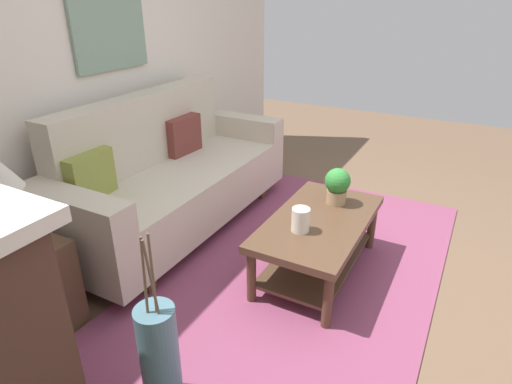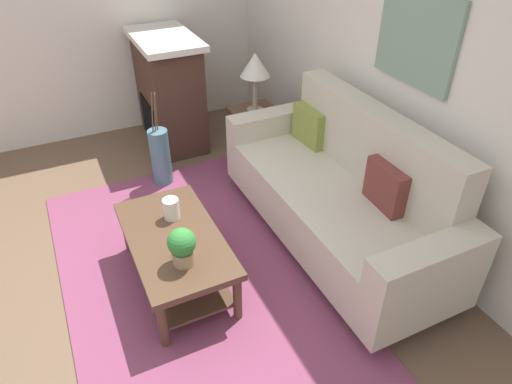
{
  "view_description": "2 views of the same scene",
  "coord_description": "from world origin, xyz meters",
  "px_view_note": "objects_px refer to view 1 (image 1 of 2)",
  "views": [
    {
      "loc": [
        -2.39,
        -0.41,
        1.8
      ],
      "look_at": [
        -0.01,
        0.87,
        0.52
      ],
      "focal_mm": 29.89,
      "sensor_mm": 36.0,
      "label": 1
    },
    {
      "loc": [
        2.39,
        -0.13,
        2.46
      ],
      "look_at": [
        -0.18,
        1.11,
        0.47
      ],
      "focal_mm": 32.1,
      "sensor_mm": 36.0,
      "label": 2
    }
  ],
  "objects_px": {
    "throw_pillow_olive": "(90,176)",
    "side_table": "(24,291)",
    "coffee_table": "(318,233)",
    "tabletop_vase": "(301,220)",
    "floor_vase": "(160,357)",
    "framed_painting": "(109,28)",
    "couch": "(172,178)",
    "potted_plant_tabletop": "(337,185)",
    "throw_pillow_maroon": "(183,135)"
  },
  "relations": [
    {
      "from": "side_table",
      "to": "couch",
      "type": "bearing_deg",
      "value": 2.15
    },
    {
      "from": "throw_pillow_olive",
      "to": "coffee_table",
      "type": "distance_m",
      "value": 1.59
    },
    {
      "from": "throw_pillow_maroon",
      "to": "potted_plant_tabletop",
      "type": "relative_size",
      "value": 1.37
    },
    {
      "from": "throw_pillow_olive",
      "to": "framed_painting",
      "type": "bearing_deg",
      "value": 26.56
    },
    {
      "from": "throw_pillow_olive",
      "to": "throw_pillow_maroon",
      "type": "height_order",
      "value": "same"
    },
    {
      "from": "throw_pillow_olive",
      "to": "framed_painting",
      "type": "distance_m",
      "value": 1.16
    },
    {
      "from": "side_table",
      "to": "tabletop_vase",
      "type": "bearing_deg",
      "value": -46.93
    },
    {
      "from": "framed_painting",
      "to": "tabletop_vase",
      "type": "bearing_deg",
      "value": -99.42
    },
    {
      "from": "coffee_table",
      "to": "framed_painting",
      "type": "distance_m",
      "value": 2.16
    },
    {
      "from": "coffee_table",
      "to": "tabletop_vase",
      "type": "height_order",
      "value": "tabletop_vase"
    },
    {
      "from": "floor_vase",
      "to": "framed_painting",
      "type": "relative_size",
      "value": 0.78
    },
    {
      "from": "tabletop_vase",
      "to": "potted_plant_tabletop",
      "type": "relative_size",
      "value": 0.59
    },
    {
      "from": "couch",
      "to": "side_table",
      "type": "height_order",
      "value": "couch"
    },
    {
      "from": "floor_vase",
      "to": "framed_painting",
      "type": "height_order",
      "value": "framed_painting"
    },
    {
      "from": "framed_painting",
      "to": "floor_vase",
      "type": "bearing_deg",
      "value": -133.25
    },
    {
      "from": "throw_pillow_olive",
      "to": "tabletop_vase",
      "type": "height_order",
      "value": "throw_pillow_olive"
    },
    {
      "from": "couch",
      "to": "coffee_table",
      "type": "distance_m",
      "value": 1.3
    },
    {
      "from": "throw_pillow_maroon",
      "to": "tabletop_vase",
      "type": "distance_m",
      "value": 1.52
    },
    {
      "from": "potted_plant_tabletop",
      "to": "couch",
      "type": "bearing_deg",
      "value": 98.63
    },
    {
      "from": "tabletop_vase",
      "to": "framed_painting",
      "type": "relative_size",
      "value": 0.22
    },
    {
      "from": "throw_pillow_maroon",
      "to": "framed_painting",
      "type": "xyz_separation_m",
      "value": [
        -0.34,
        0.34,
        0.88
      ]
    },
    {
      "from": "couch",
      "to": "framed_painting",
      "type": "xyz_separation_m",
      "value": [
        0.0,
        0.47,
        1.13
      ]
    },
    {
      "from": "coffee_table",
      "to": "framed_painting",
      "type": "height_order",
      "value": "framed_painting"
    },
    {
      "from": "throw_pillow_maroon",
      "to": "side_table",
      "type": "xyz_separation_m",
      "value": [
        -1.74,
        -0.18,
        -0.4
      ]
    },
    {
      "from": "coffee_table",
      "to": "side_table",
      "type": "bearing_deg",
      "value": 136.74
    },
    {
      "from": "coffee_table",
      "to": "side_table",
      "type": "xyz_separation_m",
      "value": [
        -1.32,
        1.24,
        -0.03
      ]
    },
    {
      "from": "side_table",
      "to": "framed_painting",
      "type": "height_order",
      "value": "framed_painting"
    },
    {
      "from": "tabletop_vase",
      "to": "side_table",
      "type": "distance_m",
      "value": 1.65
    },
    {
      "from": "coffee_table",
      "to": "tabletop_vase",
      "type": "xyz_separation_m",
      "value": [
        -0.21,
        0.05,
        0.19
      ]
    },
    {
      "from": "floor_vase",
      "to": "framed_painting",
      "type": "xyz_separation_m",
      "value": [
        1.41,
        1.5,
        1.28
      ]
    },
    {
      "from": "tabletop_vase",
      "to": "floor_vase",
      "type": "distance_m",
      "value": 1.17
    },
    {
      "from": "coffee_table",
      "to": "side_table",
      "type": "height_order",
      "value": "side_table"
    },
    {
      "from": "couch",
      "to": "coffee_table",
      "type": "relative_size",
      "value": 2.0
    },
    {
      "from": "tabletop_vase",
      "to": "potted_plant_tabletop",
      "type": "distance_m",
      "value": 0.49
    },
    {
      "from": "couch",
      "to": "throw_pillow_maroon",
      "type": "relative_size",
      "value": 6.1
    },
    {
      "from": "coffee_table",
      "to": "potted_plant_tabletop",
      "type": "height_order",
      "value": "potted_plant_tabletop"
    },
    {
      "from": "throw_pillow_olive",
      "to": "throw_pillow_maroon",
      "type": "distance_m",
      "value": 1.02
    },
    {
      "from": "throw_pillow_maroon",
      "to": "tabletop_vase",
      "type": "bearing_deg",
      "value": -114.52
    },
    {
      "from": "couch",
      "to": "throw_pillow_maroon",
      "type": "xyz_separation_m",
      "value": [
        0.34,
        0.13,
        0.25
      ]
    },
    {
      "from": "framed_painting",
      "to": "coffee_table",
      "type": "bearing_deg",
      "value": -92.46
    },
    {
      "from": "couch",
      "to": "side_table",
      "type": "distance_m",
      "value": 1.41
    },
    {
      "from": "side_table",
      "to": "floor_vase",
      "type": "height_order",
      "value": "side_table"
    },
    {
      "from": "tabletop_vase",
      "to": "framed_painting",
      "type": "distance_m",
      "value": 2.03
    },
    {
      "from": "side_table",
      "to": "framed_painting",
      "type": "bearing_deg",
      "value": 20.39
    },
    {
      "from": "coffee_table",
      "to": "tabletop_vase",
      "type": "relative_size",
      "value": 7.09
    },
    {
      "from": "floor_vase",
      "to": "framed_painting",
      "type": "distance_m",
      "value": 2.42
    },
    {
      "from": "potted_plant_tabletop",
      "to": "side_table",
      "type": "bearing_deg",
      "value": 141.65
    },
    {
      "from": "tabletop_vase",
      "to": "floor_vase",
      "type": "relative_size",
      "value": 0.28
    },
    {
      "from": "throw_pillow_olive",
      "to": "side_table",
      "type": "bearing_deg",
      "value": -166.0
    },
    {
      "from": "tabletop_vase",
      "to": "potted_plant_tabletop",
      "type": "bearing_deg",
      "value": -8.48
    }
  ]
}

